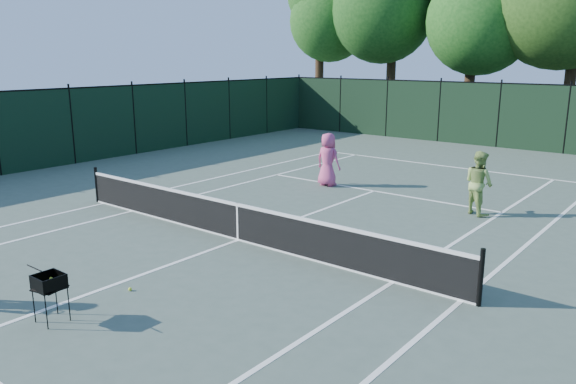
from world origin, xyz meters
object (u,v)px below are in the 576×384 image
Objects in this scene: player_pink at (328,160)px; ball_hopper at (49,282)px; loose_ball_near_cart at (34,282)px; loose_ball_midcourt at (130,289)px; player_green at (479,183)px.

ball_hopper is (2.16, -11.09, -0.20)m from player_pink.
loose_ball_near_cart is 1.00× the size of loose_ball_midcourt.
loose_ball_midcourt is at bearing 77.82° from ball_hopper.
player_pink reaches higher than ball_hopper.
player_pink is 11.30m from ball_hopper.
ball_hopper is at bearing -88.38° from loose_ball_midcourt.
loose_ball_midcourt is (-3.12, -9.22, -0.85)m from player_green.
ball_hopper is 12.13× the size of loose_ball_near_cart.
player_green is 11.30m from loose_ball_near_cart.
ball_hopper reaches higher than loose_ball_midcourt.
player_pink reaches higher than loose_ball_midcourt.
player_green is 9.77m from loose_ball_midcourt.
player_green is 26.01× the size of loose_ball_midcourt.
loose_ball_near_cart is at bearing -151.64° from loose_ball_midcourt.
ball_hopper is at bearing 103.78° from player_green.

